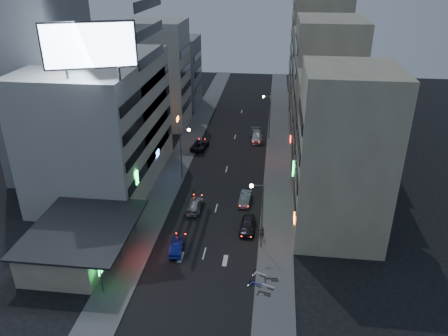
% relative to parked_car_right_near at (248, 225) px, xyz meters
% --- Properties ---
extents(ground, '(180.00, 180.00, 0.00)m').
position_rel_parked_car_right_near_xyz_m(ground, '(-4.54, -9.28, -0.75)').
color(ground, black).
rests_on(ground, ground).
extents(sidewalk_left, '(4.00, 120.00, 0.12)m').
position_rel_parked_car_right_near_xyz_m(sidewalk_left, '(-12.54, 20.72, -0.69)').
color(sidewalk_left, '#4C4C4F').
rests_on(sidewalk_left, ground).
extents(sidewalk_right, '(4.00, 120.00, 0.12)m').
position_rel_parked_car_right_near_xyz_m(sidewalk_right, '(3.46, 20.72, -0.69)').
color(sidewalk_right, '#4C4C4F').
rests_on(sidewalk_right, ground).
extents(food_court, '(11.00, 13.00, 3.88)m').
position_rel_parked_car_right_near_xyz_m(food_court, '(-18.44, -7.28, 1.23)').
color(food_court, '#BEB394').
rests_on(food_court, ground).
extents(white_building, '(14.00, 24.00, 18.00)m').
position_rel_parked_car_right_near_xyz_m(white_building, '(-21.54, 10.72, 8.25)').
color(white_building, '#B1B1AC').
rests_on(white_building, ground).
extents(grey_tower, '(10.00, 14.00, 34.00)m').
position_rel_parked_car_right_near_xyz_m(grey_tower, '(-30.54, 13.72, 16.25)').
color(grey_tower, gray).
rests_on(grey_tower, ground).
extents(shophouse_near, '(10.00, 11.00, 20.00)m').
position_rel_parked_car_right_near_xyz_m(shophouse_near, '(10.46, 1.22, 9.25)').
color(shophouse_near, '#BEB394').
rests_on(shophouse_near, ground).
extents(shophouse_mid, '(11.00, 12.00, 16.00)m').
position_rel_parked_car_right_near_xyz_m(shophouse_mid, '(10.96, 12.72, 7.25)').
color(shophouse_mid, gray).
rests_on(shophouse_mid, ground).
extents(shophouse_far, '(10.00, 14.00, 22.00)m').
position_rel_parked_car_right_near_xyz_m(shophouse_far, '(10.46, 25.72, 10.25)').
color(shophouse_far, '#BEB394').
rests_on(shophouse_far, ground).
extents(far_left_a, '(11.00, 10.00, 20.00)m').
position_rel_parked_car_right_near_xyz_m(far_left_a, '(-20.04, 35.72, 9.25)').
color(far_left_a, '#B1B1AC').
rests_on(far_left_a, ground).
extents(far_left_b, '(12.00, 10.00, 15.00)m').
position_rel_parked_car_right_near_xyz_m(far_left_b, '(-20.54, 48.72, 6.75)').
color(far_left_b, gray).
rests_on(far_left_b, ground).
extents(far_right_a, '(11.00, 12.00, 18.00)m').
position_rel_parked_car_right_near_xyz_m(far_right_a, '(10.96, 40.72, 8.25)').
color(far_right_a, gray).
rests_on(far_right_a, ground).
extents(far_right_b, '(12.00, 12.00, 24.00)m').
position_rel_parked_car_right_near_xyz_m(far_right_b, '(11.46, 54.72, 11.25)').
color(far_right_b, '#BEB394').
rests_on(far_right_b, ground).
extents(billboard, '(9.52, 3.75, 6.20)m').
position_rel_parked_car_right_near_xyz_m(billboard, '(-17.53, 0.69, 20.91)').
color(billboard, '#595B60').
rests_on(billboard, white_building).
extents(street_lamp_right_near, '(1.60, 0.44, 8.02)m').
position_rel_parked_car_right_near_xyz_m(street_lamp_right_near, '(1.36, -3.28, 4.61)').
color(street_lamp_right_near, '#595B60').
rests_on(street_lamp_right_near, sidewalk_right).
extents(street_lamp_left, '(1.60, 0.44, 8.02)m').
position_rel_parked_car_right_near_xyz_m(street_lamp_left, '(-10.44, 12.72, 4.61)').
color(street_lamp_left, '#595B60').
rests_on(street_lamp_left, sidewalk_left).
extents(street_lamp_right_far, '(1.60, 0.44, 8.02)m').
position_rel_parked_car_right_near_xyz_m(street_lamp_right_far, '(1.36, 30.72, 4.61)').
color(street_lamp_right_far, '#595B60').
rests_on(street_lamp_right_far, sidewalk_right).
extents(parked_car_right_near, '(1.90, 4.45, 1.50)m').
position_rel_parked_car_right_near_xyz_m(parked_car_right_near, '(0.00, 0.00, 0.00)').
color(parked_car_right_near, '#26262B').
rests_on(parked_car_right_near, ground).
extents(parked_car_right_mid, '(1.72, 4.18, 1.35)m').
position_rel_parked_car_right_near_xyz_m(parked_car_right_mid, '(-0.82, 6.61, -0.08)').
color(parked_car_right_mid, gray).
rests_on(parked_car_right_mid, ground).
extents(parked_car_left, '(2.96, 5.29, 1.40)m').
position_rel_parked_car_right_near_xyz_m(parked_car_left, '(-10.14, 24.42, -0.05)').
color(parked_car_left, black).
rests_on(parked_car_left, ground).
extents(parked_car_right_far, '(3.05, 5.94, 1.65)m').
position_rel_parked_car_right_near_xyz_m(parked_car_right_far, '(-0.43, 29.54, 0.07)').
color(parked_car_right_far, gray).
rests_on(parked_car_right_far, ground).
extents(road_car_blue, '(1.75, 4.07, 1.30)m').
position_rel_parked_car_right_near_xyz_m(road_car_blue, '(-7.69, -5.24, -0.10)').
color(road_car_blue, navy).
rests_on(road_car_blue, ground).
extents(road_car_silver, '(2.00, 4.75, 1.37)m').
position_rel_parked_car_right_near_xyz_m(road_car_silver, '(-7.33, 4.12, -0.07)').
color(road_car_silver, '#AAABB2').
rests_on(road_car_silver, ground).
extents(person, '(0.72, 0.57, 1.72)m').
position_rel_parked_car_right_near_xyz_m(person, '(1.76, -1.74, 0.23)').
color(person, black).
rests_on(person, sidewalk_right).
extents(scooter_black_a, '(1.09, 2.02, 1.17)m').
position_rel_parked_car_right_near_xyz_m(scooter_black_a, '(3.15, -11.09, -0.04)').
color(scooter_black_a, black).
rests_on(scooter_black_a, sidewalk_right).
extents(scooter_silver_a, '(1.29, 2.12, 1.23)m').
position_rel_parked_car_right_near_xyz_m(scooter_silver_a, '(3.51, -10.12, -0.01)').
color(scooter_silver_a, '#B5B7BE').
rests_on(scooter_silver_a, sidewalk_right).
extents(scooter_blue, '(1.28, 2.03, 1.18)m').
position_rel_parked_car_right_near_xyz_m(scooter_blue, '(2.32, -9.93, -0.04)').
color(scooter_blue, navy).
rests_on(scooter_blue, sidewalk_right).
extents(scooter_black_b, '(0.85, 2.11, 1.26)m').
position_rel_parked_car_right_near_xyz_m(scooter_black_b, '(3.76, -8.66, -0.00)').
color(scooter_black_b, black).
rests_on(scooter_black_b, sidewalk_right).
extents(scooter_silver_b, '(1.31, 2.02, 1.17)m').
position_rel_parked_car_right_near_xyz_m(scooter_silver_b, '(2.64, -8.32, -0.04)').
color(scooter_silver_b, '#B7BABF').
rests_on(scooter_silver_b, sidewalk_right).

